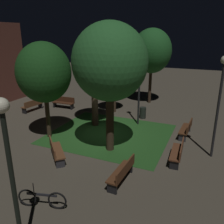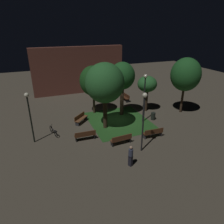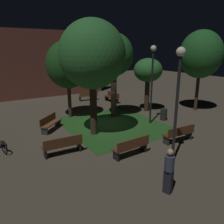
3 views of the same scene
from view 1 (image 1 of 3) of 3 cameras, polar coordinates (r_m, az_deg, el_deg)
The scene contains 18 objects.
ground_plane at distance 14.22m, azimuth -1.94°, elevation -5.14°, with size 60.00×60.00×0.00m, color #4C4438.
grass_lawn at distance 14.15m, azimuth -0.50°, elevation -5.24°, with size 5.90×6.76×0.01m, color #23511E.
bench_lawn_edge at distance 11.52m, azimuth 15.59°, elevation -9.14°, with size 1.82×0.58×0.88m.
bench_near_trees at distance 14.30m, azimuth 17.46°, elevation -3.79°, with size 1.82×0.56×0.88m.
bench_path_side at distance 9.67m, azimuth 2.52°, elevation -14.11°, with size 1.82×0.54×0.88m.
bench_front_left at distance 11.54m, azimuth -13.37°, elevation -8.88°, with size 1.62×1.60×0.88m.
bench_corner at distance 19.11m, azimuth -18.45°, elevation 1.64°, with size 1.84×0.67×0.88m.
bench_front_right at distance 19.25m, azimuth -11.51°, elevation 2.35°, with size 0.55×1.82×0.88m.
tree_tall_center at distance 13.24m, azimuth -16.01°, elevation 9.01°, with size 2.89×2.89×5.30m.
tree_lawn_side at distance 20.02m, azimuth 9.50°, elevation 14.19°, with size 3.18×3.18×6.09m.
tree_near_wall at distance 14.52m, azimuth -4.39°, elevation 12.75°, with size 2.61×2.61×5.76m.
tree_left_canopy at distance 17.40m, azimuth 0.39°, elevation 9.85°, with size 2.15×2.15×4.06m.
tree_right_canopy at distance 11.07m, azimuth -0.53°, elevation 11.71°, with size 3.50×3.50×6.23m.
lamp_post_plaza_west at distance 14.85m, azimuth 6.66°, elevation 9.09°, with size 0.36×0.36×4.92m.
lamp_post_path_center at distance 6.07m, azimuth -23.55°, elevation -9.51°, with size 0.36×0.36×4.37m.
lamp_post_near_wall at distance 11.60m, azimuth 24.56°, elevation 4.52°, with size 0.36×0.36×4.78m.
trash_bin at distance 16.74m, azimuth 7.38°, elevation -0.17°, with size 0.45×0.45×0.79m, color black.
bicycle at distance 8.88m, azimuth -16.43°, elevation -19.34°, with size 0.52×1.68×0.93m.
Camera 1 is at (-11.75, -5.66, 5.67)m, focal length 38.14 mm.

